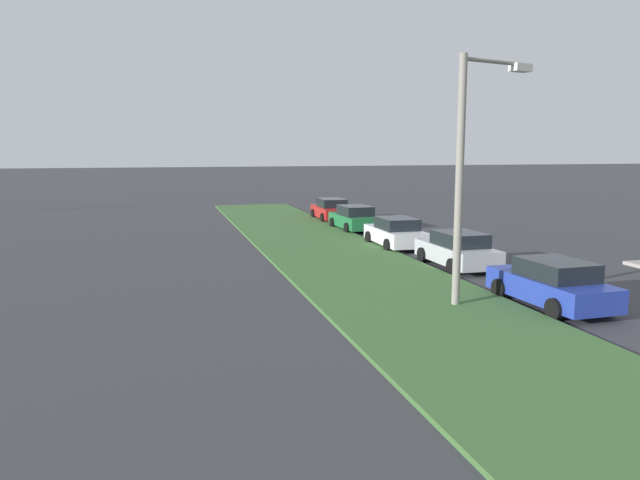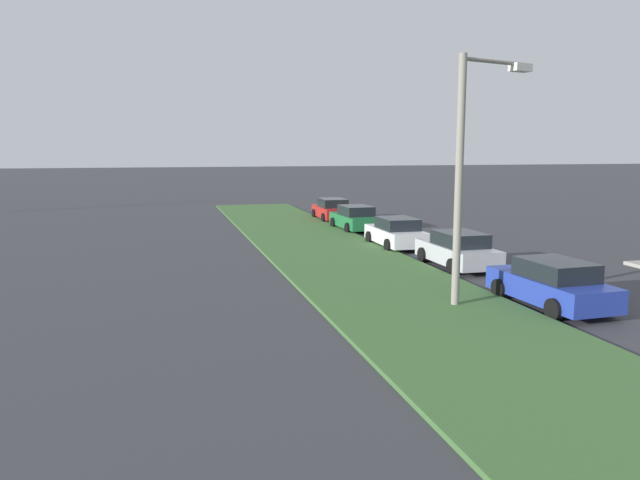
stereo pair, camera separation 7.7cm
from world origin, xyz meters
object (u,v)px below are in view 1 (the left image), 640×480
streetlight (469,162)px  parked_car_red (331,210)px  parked_car_silver (458,250)px  parked_car_white (396,233)px  parked_car_green (354,218)px  parked_car_blue (552,284)px

streetlight → parked_car_red: bearing=-5.6°
parked_car_silver → streetlight: 7.31m
parked_car_red → parked_car_white: bearing=-179.3°
parked_car_green → parked_car_red: bearing=-2.7°
parked_car_white → parked_car_silver: bearing=-174.2°
parked_car_white → parked_car_green: size_ratio=0.99×
parked_car_white → parked_car_green: 6.44m
parked_car_blue → parked_car_green: size_ratio=1.00×
parked_car_blue → parked_car_silver: size_ratio=1.01×
parked_car_white → parked_car_red: (11.73, -0.04, 0.00)m
parked_car_silver → streetlight: (-5.71, 2.72, 3.67)m
streetlight → parked_car_white: bearing=-11.1°
parked_car_white → parked_car_green: (6.44, 0.04, 0.00)m
parked_car_red → streetlight: streetlight is taller
parked_car_blue → parked_car_white: bearing=-0.9°
parked_car_white → streetlight: size_ratio=0.57×
parked_car_green → streetlight: (-17.58, 2.16, 3.67)m
parked_car_white → parked_car_red: 11.73m
parked_car_green → parked_car_silver: bearing=-179.2°
parked_car_silver → parked_car_green: (11.87, 0.56, 0.00)m
parked_car_silver → parked_car_red: size_ratio=1.00×
parked_car_silver → parked_car_red: same height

